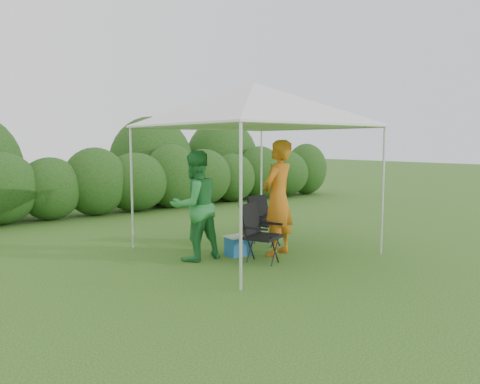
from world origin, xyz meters
TOP-DOWN VIEW (x-y plane):
  - ground at (0.00, 0.00)m, footprint 70.00×70.00m
  - hedge at (0.10, 6.00)m, footprint 15.91×1.53m
  - canopy at (0.00, 0.50)m, footprint 3.10×3.10m
  - chair_right at (0.50, 0.81)m, footprint 0.59×0.55m
  - chair_left at (-0.42, -0.09)m, footprint 0.68×0.66m
  - man at (0.15, 0.07)m, footprint 0.79×0.63m
  - woman at (-1.09, 0.65)m, footprint 0.84×0.66m
  - cooler at (-0.39, 0.43)m, footprint 0.41×0.30m
  - bottle at (-0.33, 0.39)m, footprint 0.07×0.07m
  - lawn_toy at (3.30, 3.78)m, footprint 0.61×0.51m

SIDE VIEW (x-z plane):
  - ground at x=0.00m, z-range 0.00..0.00m
  - lawn_toy at x=3.30m, z-range -0.01..0.30m
  - cooler at x=-0.39m, z-range 0.00..0.34m
  - bottle at x=-0.33m, z-range 0.33..0.59m
  - chair_right at x=0.50m, z-range 0.06..0.94m
  - chair_left at x=-0.42m, z-range 0.06..0.97m
  - hedge at x=0.10m, z-range -0.07..1.73m
  - woman at x=-1.09m, z-range 0.00..1.72m
  - man at x=0.15m, z-range 0.00..1.89m
  - canopy at x=0.00m, z-range 1.05..3.88m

